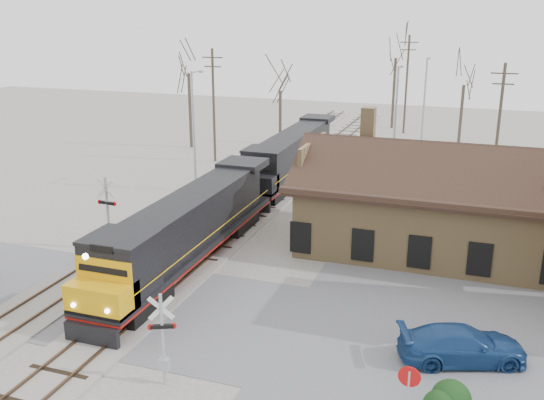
{
  "coord_description": "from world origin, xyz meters",
  "views": [
    {
      "loc": [
        14.41,
        -22.39,
        13.31
      ],
      "look_at": [
        3.46,
        9.0,
        2.98
      ],
      "focal_mm": 40.0,
      "sensor_mm": 36.0,
      "label": 1
    }
  ],
  "objects_px": {
    "locomotive_lead": "(185,231)",
    "parked_car": "(462,345)",
    "depot": "(428,209)",
    "locomotive_trailing": "(290,156)"
  },
  "relations": [
    {
      "from": "depot",
      "to": "locomotive_trailing",
      "type": "height_order",
      "value": "depot"
    },
    {
      "from": "depot",
      "to": "parked_car",
      "type": "bearing_deg",
      "value": -77.88
    },
    {
      "from": "locomotive_lead",
      "to": "locomotive_trailing",
      "type": "bearing_deg",
      "value": 90.0
    },
    {
      "from": "depot",
      "to": "locomotive_lead",
      "type": "relative_size",
      "value": 0.83
    },
    {
      "from": "locomotive_lead",
      "to": "parked_car",
      "type": "distance_m",
      "value": 15.37
    },
    {
      "from": "depot",
      "to": "locomotive_lead",
      "type": "distance_m",
      "value": 13.99
    },
    {
      "from": "locomotive_lead",
      "to": "parked_car",
      "type": "height_order",
      "value": "locomotive_lead"
    },
    {
      "from": "locomotive_lead",
      "to": "parked_car",
      "type": "bearing_deg",
      "value": -17.99
    },
    {
      "from": "depot",
      "to": "locomotive_trailing",
      "type": "relative_size",
      "value": 0.83
    },
    {
      "from": "locomotive_lead",
      "to": "locomotive_trailing",
      "type": "distance_m",
      "value": 18.66
    }
  ]
}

